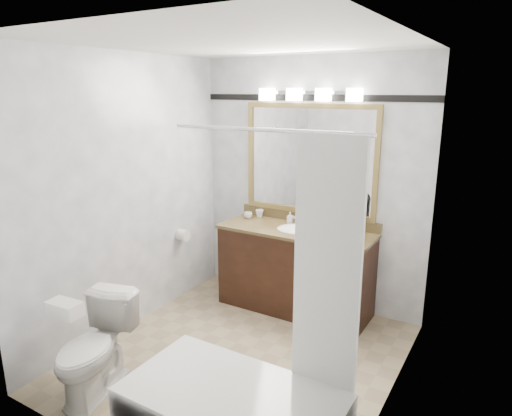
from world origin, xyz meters
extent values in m
cube|color=tan|center=(0.00, 0.00, -0.01)|extent=(2.40, 2.60, 0.01)
cube|color=white|center=(0.00, 0.00, 2.50)|extent=(2.40, 2.60, 0.01)
cube|color=white|center=(0.00, 1.30, 1.25)|extent=(2.40, 0.01, 2.50)
cube|color=white|center=(0.00, -1.30, 1.25)|extent=(2.40, 0.01, 2.50)
cube|color=white|center=(-1.20, 0.00, 1.25)|extent=(0.01, 2.60, 2.50)
cube|color=white|center=(1.20, 0.00, 1.25)|extent=(0.01, 2.60, 2.50)
cube|color=black|center=(0.00, 1.01, 0.41)|extent=(1.50, 0.55, 0.82)
cube|color=olive|center=(0.00, 1.01, 0.83)|extent=(1.53, 0.58, 0.03)
cube|color=olive|center=(0.00, 1.29, 0.90)|extent=(1.53, 0.03, 0.10)
ellipsoid|color=white|center=(0.00, 1.01, 0.82)|extent=(0.44, 0.34, 0.14)
cube|color=#9B8246|center=(0.00, 1.28, 2.02)|extent=(1.40, 0.04, 0.05)
cube|color=#9B8246|center=(0.00, 1.28, 0.97)|extent=(1.40, 0.04, 0.05)
cube|color=#9B8246|center=(-0.68, 1.28, 1.50)|extent=(0.05, 0.04, 1.00)
cube|color=#9B8246|center=(0.68, 1.28, 1.50)|extent=(0.05, 0.04, 1.00)
cube|color=white|center=(0.00, 1.29, 1.50)|extent=(1.30, 0.01, 1.00)
cube|color=silver|center=(0.00, 1.27, 2.15)|extent=(0.90, 0.05, 0.03)
cube|color=white|center=(-0.45, 1.22, 2.13)|extent=(0.12, 0.12, 0.12)
cube|color=white|center=(-0.15, 1.22, 2.13)|extent=(0.12, 0.12, 0.12)
cube|color=white|center=(0.15, 1.22, 2.13)|extent=(0.12, 0.12, 0.12)
cube|color=white|center=(0.45, 1.22, 2.13)|extent=(0.12, 0.12, 0.12)
cube|color=black|center=(0.00, 1.29, 2.10)|extent=(2.40, 0.01, 0.06)
cylinder|color=silver|center=(0.53, -0.54, 1.95)|extent=(1.30, 0.02, 0.02)
cube|color=white|center=(0.95, -0.55, 1.18)|extent=(0.40, 0.04, 1.55)
cylinder|color=white|center=(-1.14, 0.66, 0.70)|extent=(0.11, 0.12, 0.12)
imported|color=white|center=(-0.67, -0.92, 0.35)|extent=(0.57, 0.78, 0.71)
cube|color=white|center=(-0.67, -1.12, 0.76)|extent=(0.25, 0.15, 0.10)
cylinder|color=black|center=(0.49, 1.02, 0.86)|extent=(0.18, 0.18, 0.02)
cylinder|color=black|center=(0.50, 1.08, 0.99)|extent=(0.15, 0.15, 0.26)
sphere|color=black|center=(0.50, 1.08, 1.12)|extent=(0.16, 0.16, 0.16)
cube|color=black|center=(0.49, 1.00, 1.07)|extent=(0.11, 0.11, 0.05)
cylinder|color=silver|center=(0.49, 1.00, 0.89)|extent=(0.06, 0.06, 0.06)
imported|color=white|center=(-0.61, 1.11, 0.88)|extent=(0.10, 0.10, 0.07)
imported|color=white|center=(-0.53, 1.22, 0.89)|extent=(0.09, 0.09, 0.08)
imported|color=white|center=(-0.15, 1.18, 0.91)|extent=(0.05, 0.06, 0.11)
cube|color=beige|center=(0.14, 1.13, 0.86)|extent=(0.09, 0.06, 0.03)
camera|label=1|loc=(1.85, -2.85, 2.17)|focal=32.00mm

